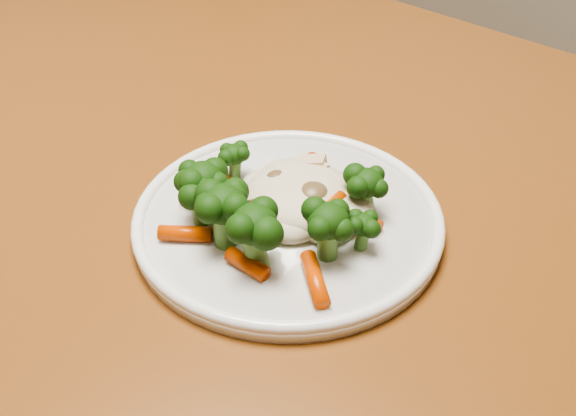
% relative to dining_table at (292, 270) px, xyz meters
% --- Properties ---
extents(dining_table, '(1.20, 0.80, 0.75)m').
position_rel_dining_table_xyz_m(dining_table, '(0.00, 0.00, 0.00)').
color(dining_table, brown).
rests_on(dining_table, ground).
extents(plate, '(0.24, 0.24, 0.01)m').
position_rel_dining_table_xyz_m(plate, '(0.03, -0.05, 0.11)').
color(plate, white).
rests_on(plate, dining_table).
extents(meal, '(0.17, 0.17, 0.05)m').
position_rel_dining_table_xyz_m(meal, '(0.03, -0.06, 0.13)').
color(meal, beige).
rests_on(meal, plate).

